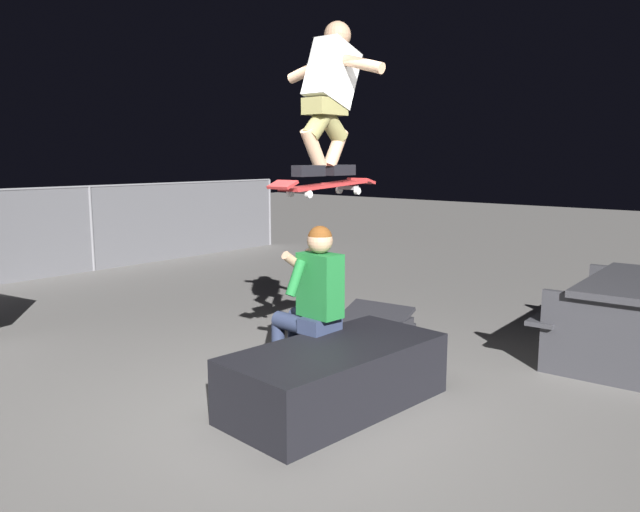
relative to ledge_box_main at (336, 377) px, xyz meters
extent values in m
plane|color=slate|center=(-0.29, 0.15, -0.23)|extent=(40.00, 40.00, 0.00)
cube|color=black|center=(0.00, 0.00, 0.00)|extent=(1.74, 0.92, 0.47)
cube|color=#2D3856|center=(0.21, 0.34, 0.29)|extent=(0.32, 0.20, 0.12)
cube|color=#1E7233|center=(0.21, 0.34, 0.60)|extent=(0.22, 0.35, 0.50)
sphere|color=tan|center=(0.21, 0.34, 0.95)|extent=(0.20, 0.20, 0.20)
sphere|color=brown|center=(0.21, 0.34, 0.97)|extent=(0.19, 0.19, 0.19)
cylinder|color=#1E7233|center=(0.02, 0.41, 0.68)|extent=(0.20, 0.09, 0.29)
cylinder|color=tan|center=(0.10, 0.50, 0.78)|extent=(0.24, 0.09, 0.19)
cylinder|color=#1E7233|center=(0.42, 0.38, 0.68)|extent=(0.20, 0.09, 0.29)
cylinder|color=tan|center=(0.34, 0.49, 0.78)|extent=(0.24, 0.09, 0.19)
cylinder|color=#2D3856|center=(0.14, 0.54, 0.27)|extent=(0.17, 0.41, 0.14)
cylinder|color=#2D3856|center=(0.15, 0.74, 0.02)|extent=(0.11, 0.11, 0.43)
cube|color=#2D9E66|center=(0.16, 0.79, -0.19)|extent=(0.12, 0.27, 0.08)
cylinder|color=#2D3856|center=(0.32, 0.53, 0.27)|extent=(0.17, 0.41, 0.14)
cylinder|color=#2D3856|center=(0.33, 0.73, 0.02)|extent=(0.11, 0.11, 0.43)
cube|color=#2D9E66|center=(0.33, 0.78, -0.19)|extent=(0.12, 0.27, 0.08)
cube|color=#B72D2D|center=(0.17, 0.25, 1.38)|extent=(0.80, 0.20, 0.06)
cube|color=#B72D2D|center=(0.62, 0.25, 1.40)|extent=(0.12, 0.20, 0.05)
cube|color=#B72D2D|center=(-0.28, 0.25, 1.40)|extent=(0.12, 0.20, 0.06)
cube|color=#99999E|center=(0.45, 0.25, 1.36)|extent=(0.06, 0.16, 0.03)
cylinder|color=white|center=(0.45, 0.34, 1.33)|extent=(0.05, 0.03, 0.05)
cylinder|color=white|center=(0.45, 0.16, 1.33)|extent=(0.05, 0.03, 0.05)
cube|color=#99999E|center=(-0.11, 0.25, 1.36)|extent=(0.06, 0.16, 0.03)
cylinder|color=white|center=(-0.11, 0.34, 1.33)|extent=(0.05, 0.03, 0.05)
cylinder|color=white|center=(-0.11, 0.16, 1.33)|extent=(0.05, 0.03, 0.05)
cube|color=black|center=(0.35, 0.25, 1.49)|extent=(0.26, 0.10, 0.08)
cube|color=black|center=(-0.01, 0.25, 1.49)|extent=(0.26, 0.10, 0.08)
cylinder|color=tan|center=(0.30, 0.25, 1.65)|extent=(0.24, 0.10, 0.31)
cylinder|color=olive|center=(0.22, 0.25, 1.85)|extent=(0.33, 0.13, 0.33)
cylinder|color=tan|center=(0.04, 0.25, 1.65)|extent=(0.24, 0.10, 0.31)
cylinder|color=olive|center=(0.12, 0.25, 1.85)|extent=(0.33, 0.13, 0.33)
cube|color=olive|center=(0.17, 0.25, 1.95)|extent=(0.30, 0.20, 0.12)
cube|color=white|center=(0.25, 0.25, 2.19)|extent=(0.45, 0.22, 0.52)
sphere|color=tan|center=(0.31, 0.25, 2.47)|extent=(0.20, 0.20, 0.20)
cylinder|color=tan|center=(0.27, 0.47, 2.25)|extent=(0.08, 0.45, 0.19)
cylinder|color=tan|center=(0.27, 0.03, 2.25)|extent=(0.08, 0.45, 0.19)
cube|color=#28282D|center=(1.68, 0.99, -0.20)|extent=(1.02, 0.84, 0.06)
cube|color=#28282D|center=(1.68, 0.99, -0.15)|extent=(0.99, 0.83, 0.32)
cube|color=#28282D|center=(1.68, 1.36, -0.16)|extent=(0.85, 0.14, 0.15)
cube|color=#28282D|center=(1.68, 0.63, -0.16)|extent=(0.85, 0.14, 0.15)
cube|color=#38383D|center=(2.56, -1.33, 0.49)|extent=(1.74, 0.81, 0.06)
cube|color=#38383D|center=(2.52, -0.78, 0.19)|extent=(1.71, 0.35, 0.04)
cube|color=#38383D|center=(1.79, -1.38, 0.13)|extent=(0.13, 1.10, 0.72)
cylinder|color=slate|center=(1.71, 6.49, 0.45)|extent=(0.05, 0.05, 1.36)
cylinder|color=slate|center=(5.71, 6.49, 0.45)|extent=(0.05, 0.05, 1.36)
camera|label=1|loc=(-3.35, -2.75, 1.59)|focal=34.77mm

